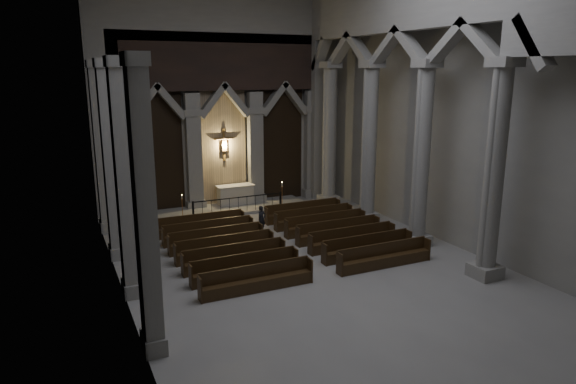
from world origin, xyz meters
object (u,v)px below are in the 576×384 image
object	(u,v)px
candle_stand_left	(183,214)
worshipper	(262,219)
altar	(235,194)
altar_rail	(238,203)
candle_stand_right	(282,203)
pews	(284,242)

from	to	relation	value
candle_stand_left	worshipper	world-z (taller)	candle_stand_left
altar	candle_stand_left	world-z (taller)	candle_stand_left
altar	worshipper	bearing A→B (deg)	-95.06
altar_rail	worshipper	world-z (taller)	worshipper
candle_stand_left	candle_stand_right	size ratio (longest dim) A/B	0.86
altar	altar_rail	xyz separation A→B (m)	(-0.42, -1.69, -0.04)
candle_stand_right	altar	bearing A→B (deg)	135.86
candle_stand_left	altar_rail	bearing A→B (deg)	-1.75
candle_stand_left	pews	world-z (taller)	candle_stand_left
altar	pews	distance (m)	7.66
worshipper	pews	bearing A→B (deg)	-111.43
altar	pews	world-z (taller)	altar
altar	worshipper	distance (m)	5.12
altar_rail	pews	bearing A→B (deg)	-90.00
candle_stand_left	worshipper	distance (m)	4.60
altar	altar_rail	world-z (taller)	altar
candle_stand_left	pews	size ratio (longest dim) A/B	0.15
altar_rail	candle_stand_left	world-z (taller)	candle_stand_left
altar_rail	pews	world-z (taller)	altar_rail
altar	candle_stand_right	size ratio (longest dim) A/B	1.31
altar_rail	candle_stand_right	size ratio (longest dim) A/B	3.09
pews	altar	bearing A→B (deg)	86.86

